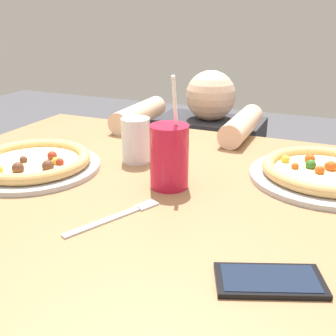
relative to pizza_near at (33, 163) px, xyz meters
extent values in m
cube|color=#936D47|center=(0.31, 0.01, -0.04)|extent=(1.20, 0.96, 0.04)
cylinder|color=brown|center=(-0.21, 0.41, -0.41)|extent=(0.07, 0.07, 0.71)
cylinder|color=#B7B7BC|center=(0.00, 0.00, -0.01)|extent=(0.31, 0.31, 0.01)
cylinder|color=#EFD68C|center=(0.00, 0.00, 0.00)|extent=(0.22, 0.22, 0.01)
torus|color=tan|center=(0.00, 0.00, 0.01)|extent=(0.27, 0.27, 0.03)
sphere|color=maroon|center=(0.07, 0.01, 0.01)|extent=(0.02, 0.02, 0.02)
sphere|color=brown|center=(0.01, -0.06, 0.01)|extent=(0.03, 0.03, 0.03)
sphere|color=maroon|center=(0.03, 0.03, 0.01)|extent=(0.02, 0.02, 0.02)
sphere|color=brown|center=(0.07, -0.03, 0.01)|extent=(0.03, 0.03, 0.03)
sphere|color=brown|center=(-0.02, -0.01, 0.01)|extent=(0.02, 0.02, 0.02)
sphere|color=gold|center=(0.06, 0.01, 0.01)|extent=(0.02, 0.02, 0.02)
cylinder|color=#B7B7BC|center=(0.64, 0.21, -0.01)|extent=(0.33, 0.33, 0.01)
cylinder|color=#EFD68C|center=(0.64, 0.21, 0.00)|extent=(0.22, 0.22, 0.01)
torus|color=tan|center=(0.64, 0.21, 0.01)|extent=(0.27, 0.27, 0.03)
sphere|color=#BF4C19|center=(0.58, 0.20, 0.01)|extent=(0.02, 0.02, 0.02)
sphere|color=#BF4C19|center=(0.64, 0.23, 0.01)|extent=(0.02, 0.02, 0.02)
sphere|color=#BF4C19|center=(0.60, 0.26, 0.01)|extent=(0.02, 0.02, 0.02)
sphere|color=#2D6623|center=(0.61, 0.22, 0.01)|extent=(0.02, 0.02, 0.02)
sphere|color=#BF4C19|center=(0.63, 0.19, 0.01)|extent=(0.02, 0.02, 0.02)
sphere|color=gold|center=(0.55, 0.23, 0.01)|extent=(0.02, 0.02, 0.02)
sphere|color=#BF4C19|center=(0.65, 0.22, 0.01)|extent=(0.03, 0.03, 0.03)
cylinder|color=red|center=(0.33, 0.04, 0.05)|extent=(0.08, 0.08, 0.14)
cylinder|color=white|center=(0.35, 0.04, 0.16)|extent=(0.01, 0.03, 0.12)
cylinder|color=silver|center=(0.20, 0.15, 0.04)|extent=(0.07, 0.07, 0.11)
cube|color=white|center=(0.21, 0.15, 0.07)|extent=(0.03, 0.03, 0.02)
cube|color=white|center=(0.20, 0.14, 0.07)|extent=(0.03, 0.03, 0.03)
cube|color=white|center=(0.20, 0.15, 0.08)|extent=(0.02, 0.02, 0.02)
cube|color=silver|center=(0.29, -0.16, -0.02)|extent=(0.08, 0.15, 0.00)
cube|color=silver|center=(0.33, -0.07, -0.02)|extent=(0.04, 0.05, 0.00)
cube|color=black|center=(0.60, -0.21, -0.01)|extent=(0.17, 0.12, 0.01)
cube|color=#192338|center=(0.60, -0.21, -0.01)|extent=(0.15, 0.11, 0.00)
cylinder|color=#333847|center=(0.21, 0.70, -0.54)|extent=(0.31, 0.31, 0.45)
cube|color=#2D2D33|center=(0.21, 0.70, -0.18)|extent=(0.38, 0.22, 0.28)
sphere|color=beige|center=(0.21, 0.70, 0.05)|extent=(0.18, 0.18, 0.18)
cylinder|color=beige|center=(0.04, 0.47, 0.02)|extent=(0.07, 0.28, 0.07)
cylinder|color=beige|center=(0.39, 0.47, 0.02)|extent=(0.07, 0.28, 0.07)
camera|label=1|loc=(0.66, -0.71, 0.34)|focal=43.98mm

